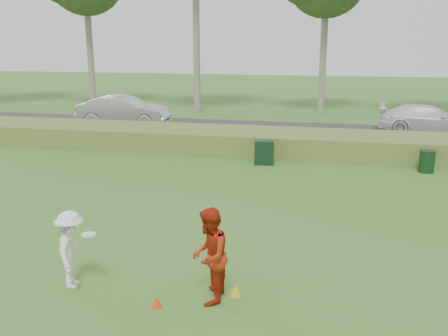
% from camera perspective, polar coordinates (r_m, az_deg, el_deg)
% --- Properties ---
extents(ground, '(120.00, 120.00, 0.00)m').
position_cam_1_polar(ground, '(10.44, -4.84, -12.36)').
color(ground, '#356A23').
rests_on(ground, ground).
extents(reed_strip, '(80.00, 3.00, 0.90)m').
position_cam_1_polar(reed_strip, '(21.50, 4.60, 3.02)').
color(reed_strip, '#586E2C').
rests_on(reed_strip, ground).
extents(park_road, '(80.00, 6.00, 0.06)m').
position_cam_1_polar(park_road, '(26.45, 6.09, 4.22)').
color(park_road, '#2D2D2D').
rests_on(park_road, ground).
extents(player_white, '(0.95, 1.12, 1.54)m').
position_cam_1_polar(player_white, '(10.20, -17.08, -8.88)').
color(player_white, white).
rests_on(player_white, ground).
extents(player_red, '(0.73, 0.91, 1.80)m').
position_cam_1_polar(player_red, '(9.19, -1.69, -10.01)').
color(player_red, '#AB280E').
rests_on(player_red, ground).
extents(cone_orange, '(0.18, 0.18, 0.20)m').
position_cam_1_polar(cone_orange, '(9.42, -7.71, -14.94)').
color(cone_orange, '#E53D0C').
rests_on(cone_orange, ground).
extents(cone_yellow, '(0.22, 0.22, 0.25)m').
position_cam_1_polar(cone_yellow, '(9.70, 1.32, -13.73)').
color(cone_yellow, gold).
rests_on(cone_yellow, ground).
extents(utility_cabinet, '(0.80, 0.56, 0.93)m').
position_cam_1_polar(utility_cabinet, '(19.35, 4.61, 1.77)').
color(utility_cabinet, black).
rests_on(utility_cabinet, ground).
extents(trash_bin, '(0.58, 0.58, 0.82)m').
position_cam_1_polar(trash_bin, '(19.57, 22.19, 0.72)').
color(trash_bin, black).
rests_on(trash_bin, ground).
extents(car_mid, '(5.17, 2.12, 1.67)m').
position_cam_1_polar(car_mid, '(28.21, -11.41, 6.43)').
color(car_mid, silver).
rests_on(car_mid, park_road).
extents(car_right, '(5.04, 2.27, 1.43)m').
position_cam_1_polar(car_right, '(27.45, 22.37, 5.17)').
color(car_right, white).
rests_on(car_right, park_road).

